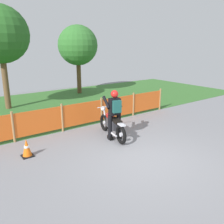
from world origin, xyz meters
TOP-DOWN VIEW (x-y plane):
  - ground at (0.00, 0.00)m, footprint 24.00×24.00m
  - grass_verge at (0.00, 7.38)m, footprint 24.00×7.92m
  - barrier_fence at (0.00, 3.42)m, footprint 8.76×0.08m
  - tree_leftmost at (-1.64, 8.09)m, footprint 2.70×2.70m
  - tree_near_left at (3.20, 9.49)m, footprint 2.50×2.50m
  - motorcycle_lead at (0.28, 1.91)m, footprint 0.71×2.00m
  - rider_lead at (0.24, 1.69)m, footprint 0.63×0.74m
  - traffic_cone at (-2.60, 2.11)m, footprint 0.32×0.32m

SIDE VIEW (x-z plane):
  - ground at x=0.00m, z-range -0.02..0.00m
  - grass_verge at x=0.00m, z-range 0.00..0.01m
  - traffic_cone at x=-2.60m, z-range -0.01..0.52m
  - motorcycle_lead at x=0.28m, z-range -0.01..0.94m
  - barrier_fence at x=0.00m, z-range 0.01..1.06m
  - rider_lead at x=0.24m, z-range 0.11..1.80m
  - tree_near_left at x=3.20m, z-range 0.88..5.20m
  - tree_leftmost at x=-1.64m, z-range 1.09..6.01m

